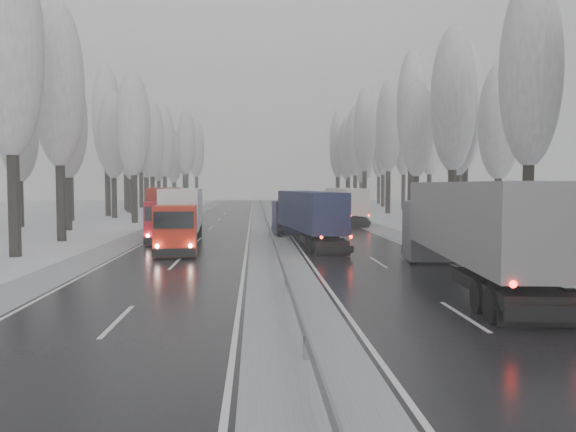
{
  "coord_description": "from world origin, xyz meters",
  "views": [
    {
      "loc": [
        -1.16,
        -16.73,
        4.08
      ],
      "look_at": [
        0.81,
        16.6,
        2.2
      ],
      "focal_mm": 35.0,
      "sensor_mm": 36.0,
      "label": 1
    }
  ],
  "objects": [
    {
      "name": "tree_64",
      "position": [
        -18.26,
        52.71,
        9.96
      ],
      "size": [
        3.6,
        3.6,
        15.42
      ],
      "color": "black",
      "rests_on": "ground"
    },
    {
      "name": "median_slush",
      "position": [
        0.0,
        30.0,
        0.02
      ],
      "size": [
        3.0,
        200.0,
        0.04
      ],
      "primitive_type": "cube",
      "color": "#A6A9AE",
      "rests_on": "ground"
    },
    {
      "name": "tree_28",
      "position": [
        16.34,
        71.95,
        12.64
      ],
      "size": [
        3.6,
        3.6,
        19.62
      ],
      "color": "black",
      "rests_on": "ground"
    },
    {
      "name": "ground",
      "position": [
        0.0,
        0.0,
        0.0
      ],
      "size": [
        260.0,
        260.0,
        0.0
      ],
      "primitive_type": "plane",
      "color": "silver",
      "rests_on": "ground"
    },
    {
      "name": "tree_58",
      "position": [
        -15.13,
        24.57,
        11.1
      ],
      "size": [
        3.6,
        3.6,
        17.21
      ],
      "color": "black",
      "rests_on": "ground"
    },
    {
      "name": "tree_22",
      "position": [
        17.02,
        45.6,
        10.24
      ],
      "size": [
        3.6,
        3.6,
        15.86
      ],
      "color": "black",
      "rests_on": "ground"
    },
    {
      "name": "tree_65",
      "position": [
        -20.05,
        56.71,
        12.55
      ],
      "size": [
        3.6,
        3.6,
        19.48
      ],
      "color": "black",
      "rests_on": "ground"
    },
    {
      "name": "tree_21",
      "position": [
        20.12,
        39.17,
        12.0
      ],
      "size": [
        3.6,
        3.6,
        18.62
      ],
      "color": "black",
      "rests_on": "ground"
    },
    {
      "name": "tree_74",
      "position": [
        -15.07,
        99.33,
        12.67
      ],
      "size": [
        3.6,
        3.6,
        19.68
      ],
      "color": "black",
      "rests_on": "ground"
    },
    {
      "name": "shoulder_right",
      "position": [
        10.2,
        30.0,
        0.02
      ],
      "size": [
        2.4,
        200.0,
        0.04
      ],
      "primitive_type": "cube",
      "color": "#A6A9AE",
      "rests_on": "ground"
    },
    {
      "name": "tree_75",
      "position": [
        -24.2,
        103.33,
        11.99
      ],
      "size": [
        3.6,
        3.6,
        18.6
      ],
      "color": "black",
      "rests_on": "ground"
    },
    {
      "name": "tree_29",
      "position": [
        23.71,
        75.95,
        11.67
      ],
      "size": [
        3.6,
        3.6,
        18.11
      ],
      "color": "black",
      "rests_on": "ground"
    },
    {
      "name": "tree_18",
      "position": [
        14.51,
        27.03,
        10.7
      ],
      "size": [
        3.6,
        3.6,
        16.58
      ],
      "color": "black",
      "rests_on": "ground"
    },
    {
      "name": "tree_25",
      "position": [
        24.81,
        55.02,
        12.52
      ],
      "size": [
        3.6,
        3.6,
        19.44
      ],
      "color": "black",
      "rests_on": "ground"
    },
    {
      "name": "truck_grey_tarp",
      "position": [
        7.49,
        5.55,
        2.44
      ],
      "size": [
        4.01,
        16.42,
        4.18
      ],
      "rotation": [
        0.0,
        0.0,
        -0.09
      ],
      "color": "#4F4F54",
      "rests_on": "ground"
    },
    {
      "name": "box_truck_distant",
      "position": [
        5.53,
        89.27,
        1.47
      ],
      "size": [
        3.04,
        7.9,
        2.88
      ],
      "rotation": [
        0.0,
        0.0,
        0.09
      ],
      "color": "silver",
      "rests_on": "ground"
    },
    {
      "name": "tree_35",
      "position": [
        24.94,
        100.32,
        11.77
      ],
      "size": [
        3.6,
        3.6,
        18.25
      ],
      "color": "black",
      "rests_on": "ground"
    },
    {
      "name": "tree_16",
      "position": [
        15.04,
        15.67,
        10.67
      ],
      "size": [
        3.6,
        3.6,
        16.53
      ],
      "color": "black",
      "rests_on": "ground"
    },
    {
      "name": "carriageway_right",
      "position": [
        5.25,
        30.0,
        0.01
      ],
      "size": [
        7.5,
        200.0,
        0.03
      ],
      "primitive_type": "cube",
      "color": "black",
      "rests_on": "ground"
    },
    {
      "name": "tree_39",
      "position": [
        21.55,
        120.73,
        10.45
      ],
      "size": [
        3.6,
        3.6,
        16.19
      ],
      "color": "black",
      "rests_on": "ground"
    },
    {
      "name": "tree_20",
      "position": [
        17.9,
        35.17,
        10.14
      ],
      "size": [
        3.6,
        3.6,
        15.71
      ],
      "color": "black",
      "rests_on": "ground"
    },
    {
      "name": "tree_30",
      "position": [
        16.56,
        81.7,
        11.52
      ],
      "size": [
        3.6,
        3.6,
        17.86
      ],
      "color": "black",
      "rests_on": "ground"
    },
    {
      "name": "truck_blue_box",
      "position": [
        2.31,
        21.4,
        2.11
      ],
      "size": [
        3.97,
        14.19,
        3.61
      ],
      "rotation": [
        0.0,
        0.0,
        0.13
      ],
      "color": "#1D224A",
      "rests_on": "ground"
    },
    {
      "name": "tree_32",
      "position": [
        16.63,
        89.21,
        11.18
      ],
      "size": [
        3.6,
        3.6,
        17.33
      ],
      "color": "black",
      "rests_on": "ground"
    },
    {
      "name": "tree_79",
      "position": [
        -20.33,
        119.31,
        11.01
      ],
      "size": [
        3.6,
        3.6,
        17.07
      ],
      "color": "black",
      "rests_on": "ground"
    },
    {
      "name": "truck_cream_box",
      "position": [
        8.2,
        42.23,
        2.15
      ],
      "size": [
        2.87,
        14.47,
        3.69
      ],
      "rotation": [
        0.0,
        0.0,
        0.04
      ],
      "color": "#BAB3A5",
      "rests_on": "ground"
    },
    {
      "name": "tree_69",
      "position": [
        -21.42,
        73.11,
        12.46
      ],
      "size": [
        3.6,
        3.6,
        19.35
      ],
      "color": "black",
      "rests_on": "ground"
    },
    {
      "name": "tree_71",
      "position": [
        -21.09,
        83.19,
        12.63
      ],
      "size": [
        3.6,
        3.6,
        19.61
      ],
      "color": "black",
      "rests_on": "ground"
    },
    {
      "name": "tree_19",
      "position": [
        20.02,
        31.03,
        9.42
      ],
      "size": [
        3.6,
        3.6,
        14.57
      ],
      "color": "black",
      "rests_on": "ground"
    },
    {
      "name": "tree_23",
      "position": [
        23.31,
        49.6,
        8.77
      ],
      "size": [
        3.6,
        3.6,
        13.55
      ],
      "color": "black",
      "rests_on": "ground"
    },
    {
      "name": "tree_68",
      "position": [
        -16.58,
        69.11,
        10.75
      ],
      "size": [
        3.6,
        3.6,
        16.65
      ],
      "color": "black",
      "rests_on": "ground"
    },
    {
      "name": "tree_36",
      "position": [
        17.04,
        106.16,
        13.02
      ],
      "size": [
        3.6,
        3.6,
        20.23
      ],
      "color": "black",
      "rests_on": "ground"
    },
    {
      "name": "tree_33",
      "position": [
        19.77,
        93.21,
        9.26
      ],
      "size": [
        3.6,
        3.6,
        14.33
      ],
      "color": "black",
      "rests_on": "ground"
    },
    {
      "name": "tree_72",
      "position": [
        -18.93,
        88.54,
        9.76
      ],
      "size": [
        3.6,
        3.6,
        15.11
      ],
      "color": "black",
      "rests_on": "ground"
    },
    {
      "name": "tree_60",
      "position": [
        -17.75,
        34.2,
        9.59
      ],
      "size": [
        3.6,
        3.6,
        14.84
      ],
      "color": "black",
      "rests_on": "ground"
    },
    {
      "name": "tree_77",
      "position": [
        -19.66,
        112.72,
        9.26
      ],
      "size": [
        3.6,
        3.6,
        14.32
      ],
      "color": "black",
      "rests_on": "ground"
    },
    {
      "name": "tree_34",
      "position": [
        15.73,
        96.32,
        11.37
      ],
      "size": [
        3.6,
        3.6,
        17.63
      ],
      "color": "black",
      "rests_on": "ground"
    },
    {
      "name": "truck_red_white",
      "position": [
        -6.06,
        21.54,
        2.21
      ],
      "size": [
        3.32,
        14.88,
        3.79
      ],
      "rotation": [
        0.0,
        0.0,
        0.07
      ],
      "color": "#B9180A",
      "rests_on": "ground"
    },
    {
      "name": "carriageway_left",
      "position": [
        -5.25,
        30.0,
        0.01
      ],
      "size": [
        7.5,
        200.0,
        0.03
      ],
      "primitive_type": "cube",
      "color": "black",
      "rests_on": "ground"
    },
    {
      "name": "median_guardrail",
      "position": [
        0.0,
        29.99,
        0.6
      ],
      "size": [
        0.12,
        200.0,
        0.76
      ],
      "color": "slate",
      "rests_on": "ground"
    },
    {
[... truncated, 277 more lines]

